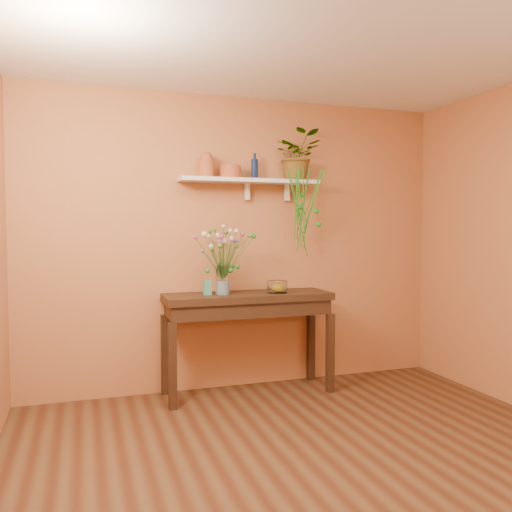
{
  "coord_description": "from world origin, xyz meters",
  "views": [
    {
      "loc": [
        -1.41,
        -2.68,
        1.48
      ],
      "look_at": [
        0.0,
        1.55,
        1.25
      ],
      "focal_mm": 36.55,
      "sensor_mm": 36.0,
      "label": 1
    }
  ],
  "objects_px": {
    "terracotta_jug": "(206,165)",
    "blue_bottle": "(255,169)",
    "sideboard": "(248,308)",
    "glass_bowl": "(277,287)",
    "bouquet": "(224,247)",
    "glass_vase": "(223,282)",
    "spider_plant": "(297,156)"
  },
  "relations": [
    {
      "from": "terracotta_jug",
      "to": "blue_bottle",
      "type": "bearing_deg",
      "value": 3.62
    },
    {
      "from": "sideboard",
      "to": "terracotta_jug",
      "type": "relative_size",
      "value": 6.65
    },
    {
      "from": "terracotta_jug",
      "to": "glass_bowl",
      "type": "height_order",
      "value": "terracotta_jug"
    },
    {
      "from": "sideboard",
      "to": "glass_bowl",
      "type": "relative_size",
      "value": 8.32
    },
    {
      "from": "sideboard",
      "to": "terracotta_jug",
      "type": "distance_m",
      "value": 1.32
    },
    {
      "from": "terracotta_jug",
      "to": "bouquet",
      "type": "bearing_deg",
      "value": -50.62
    },
    {
      "from": "glass_vase",
      "to": "terracotta_jug",
      "type": "bearing_deg",
      "value": 130.36
    },
    {
      "from": "blue_bottle",
      "to": "sideboard",
      "type": "bearing_deg",
      "value": -127.75
    },
    {
      "from": "sideboard",
      "to": "bouquet",
      "type": "xyz_separation_m",
      "value": [
        -0.23,
        -0.03,
        0.55
      ]
    },
    {
      "from": "glass_vase",
      "to": "glass_bowl",
      "type": "xyz_separation_m",
      "value": [
        0.5,
        -0.03,
        -0.06
      ]
    },
    {
      "from": "glass_vase",
      "to": "blue_bottle",
      "type": "bearing_deg",
      "value": 24.66
    },
    {
      "from": "glass_vase",
      "to": "glass_bowl",
      "type": "bearing_deg",
      "value": -3.97
    },
    {
      "from": "terracotta_jug",
      "to": "spider_plant",
      "type": "xyz_separation_m",
      "value": [
        0.89,
        0.04,
        0.13
      ]
    },
    {
      "from": "terracotta_jug",
      "to": "blue_bottle",
      "type": "distance_m",
      "value": 0.46
    },
    {
      "from": "glass_vase",
      "to": "spider_plant",
      "type": "bearing_deg",
      "value": 12.48
    },
    {
      "from": "spider_plant",
      "to": "glass_bowl",
      "type": "bearing_deg",
      "value": -143.69
    },
    {
      "from": "sideboard",
      "to": "glass_vase",
      "type": "relative_size",
      "value": 5.84
    },
    {
      "from": "glass_bowl",
      "to": "bouquet",
      "type": "bearing_deg",
      "value": 177.73
    },
    {
      "from": "terracotta_jug",
      "to": "glass_vase",
      "type": "xyz_separation_m",
      "value": [
        0.11,
        -0.13,
        -1.03
      ]
    },
    {
      "from": "blue_bottle",
      "to": "glass_vase",
      "type": "relative_size",
      "value": 0.92
    },
    {
      "from": "terracotta_jug",
      "to": "glass_vase",
      "type": "bearing_deg",
      "value": -49.64
    },
    {
      "from": "terracotta_jug",
      "to": "glass_vase",
      "type": "relative_size",
      "value": 0.88
    },
    {
      "from": "sideboard",
      "to": "bouquet",
      "type": "distance_m",
      "value": 0.59
    },
    {
      "from": "bouquet",
      "to": "glass_bowl",
      "type": "height_order",
      "value": "bouquet"
    },
    {
      "from": "terracotta_jug",
      "to": "glass_bowl",
      "type": "relative_size",
      "value": 1.25
    },
    {
      "from": "terracotta_jug",
      "to": "glass_bowl",
      "type": "xyz_separation_m",
      "value": [
        0.61,
        -0.17,
        -1.09
      ]
    },
    {
      "from": "glass_bowl",
      "to": "blue_bottle",
      "type": "bearing_deg",
      "value": 127.53
    },
    {
      "from": "sideboard",
      "to": "blue_bottle",
      "type": "xyz_separation_m",
      "value": [
        0.11,
        0.14,
        1.26
      ]
    },
    {
      "from": "glass_vase",
      "to": "bouquet",
      "type": "xyz_separation_m",
      "value": [
        0.01,
        -0.02,
        0.31
      ]
    },
    {
      "from": "terracotta_jug",
      "to": "glass_vase",
      "type": "distance_m",
      "value": 1.04
    },
    {
      "from": "terracotta_jug",
      "to": "glass_vase",
      "type": "height_order",
      "value": "terracotta_jug"
    },
    {
      "from": "blue_bottle",
      "to": "bouquet",
      "type": "distance_m",
      "value": 0.81
    }
  ]
}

